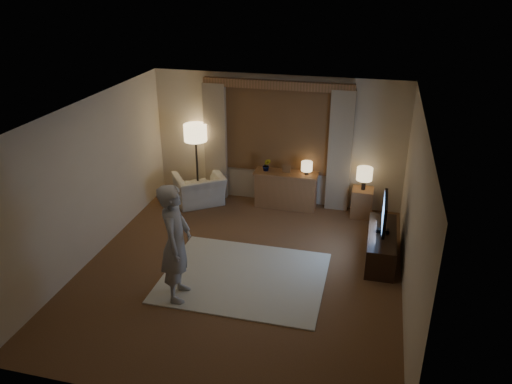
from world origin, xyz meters
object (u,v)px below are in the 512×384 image
(side_table, at_px, (362,203))
(armchair, at_px, (199,189))
(tv_stand, at_px, (381,245))
(person, at_px, (176,243))
(sideboard, at_px, (286,191))

(side_table, bearing_deg, armchair, -176.07)
(tv_stand, relative_size, person, 0.79)
(sideboard, height_order, tv_stand, sideboard)
(sideboard, height_order, side_table, sideboard)
(sideboard, height_order, armchair, sideboard)
(armchair, relative_size, person, 0.54)
(armchair, bearing_deg, person, 69.12)
(armchair, relative_size, tv_stand, 0.68)
(sideboard, distance_m, armchair, 1.76)
(side_table, height_order, tv_stand, side_table)
(sideboard, distance_m, side_table, 1.51)
(person, bearing_deg, tv_stand, -66.34)
(side_table, bearing_deg, sideboard, 178.10)
(armchair, height_order, side_table, armchair)
(person, bearing_deg, armchair, 5.98)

